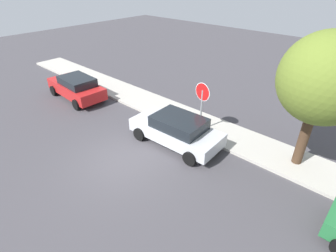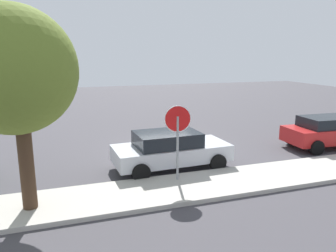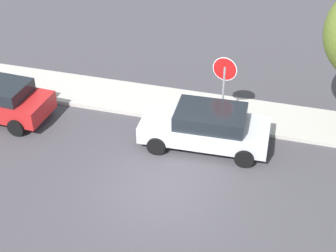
# 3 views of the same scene
# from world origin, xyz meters

# --- Properties ---
(ground_plane) EXTENTS (60.00, 60.00, 0.00)m
(ground_plane) POSITION_xyz_m (0.00, 0.00, 0.00)
(ground_plane) COLOR #423F44
(sidewalk_curb) EXTENTS (32.00, 2.20, 0.14)m
(sidewalk_curb) POSITION_xyz_m (0.00, 4.66, 0.07)
(sidewalk_curb) COLOR #B2ADA3
(sidewalk_curb) RESTS_ON ground_plane
(stop_sign) EXTENTS (0.88, 0.14, 2.66)m
(stop_sign) POSITION_xyz_m (1.09, 4.07, 1.85)
(stop_sign) COLOR gray
(stop_sign) RESTS_ON ground_plane
(parked_car_silver) EXTENTS (4.43, 2.20, 1.42)m
(parked_car_silver) POSITION_xyz_m (0.82, 2.56, 0.74)
(parked_car_silver) COLOR silver
(parked_car_silver) RESTS_ON ground_plane
(parked_car_red) EXTENTS (4.41, 2.11, 1.45)m
(parked_car_red) POSITION_xyz_m (-7.13, 2.21, 0.76)
(parked_car_red) COLOR red
(parked_car_red) RESTS_ON ground_plane
(street_tree_near_corner) EXTENTS (3.25, 3.25, 5.51)m
(street_tree_near_corner) POSITION_xyz_m (5.74, 4.63, 3.84)
(street_tree_near_corner) COLOR #422D1E
(street_tree_near_corner) RESTS_ON ground_plane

